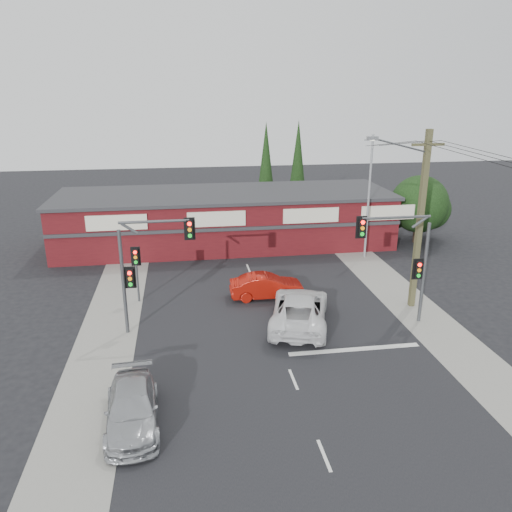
{
  "coord_description": "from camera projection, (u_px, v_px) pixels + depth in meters",
  "views": [
    {
      "loc": [
        -4.43,
        -21.96,
        11.92
      ],
      "look_at": [
        -0.63,
        3.0,
        3.5
      ],
      "focal_mm": 35.0,
      "sensor_mm": 36.0,
      "label": 1
    }
  ],
  "objects": [
    {
      "name": "conifer_far",
      "position": [
        298.0,
        159.0,
        48.64
      ],
      "size": [
        1.8,
        1.8,
        9.25
      ],
      "color": "#2D2116",
      "rests_on": "ground"
    },
    {
      "name": "conifer_near",
      "position": [
        266.0,
        163.0,
        46.27
      ],
      "size": [
        1.8,
        1.8,
        9.25
      ],
      "color": "#2D2116",
      "rests_on": "ground"
    },
    {
      "name": "tree_cluster",
      "position": [
        419.0,
        206.0,
        40.66
      ],
      "size": [
        5.9,
        5.1,
        5.5
      ],
      "color": "#2D2116",
      "rests_on": "ground"
    },
    {
      "name": "lane_dashes",
      "position": [
        253.0,
        280.0,
        32.82
      ],
      "size": [
        0.12,
        54.29,
        0.01
      ],
      "color": "silver",
      "rests_on": "ground"
    },
    {
      "name": "red_sedan",
      "position": [
        267.0,
        286.0,
        29.94
      ],
      "size": [
        4.4,
        1.57,
        1.45
      ],
      "primitive_type": "imported",
      "rotation": [
        0.0,
        0.0,
        1.56
      ],
      "color": "#9C1309",
      "rests_on": "ground"
    },
    {
      "name": "power_lines",
      "position": [
        489.0,
        162.0,
        21.03
      ],
      "size": [
        2.01,
        29.0,
        1.22
      ],
      "color": "black",
      "rests_on": "ground"
    },
    {
      "name": "verge_right",
      "position": [
        397.0,
        292.0,
        30.9
      ],
      "size": [
        3.0,
        70.0,
        0.02
      ],
      "primitive_type": "cube",
      "color": "gray",
      "rests_on": "ground"
    },
    {
      "name": "white_suv",
      "position": [
        300.0,
        309.0,
        26.44
      ],
      "size": [
        4.5,
        6.76,
        1.72
      ],
      "primitive_type": "imported",
      "rotation": [
        0.0,
        0.0,
        2.85
      ],
      "color": "silver",
      "rests_on": "ground"
    },
    {
      "name": "silver_suv",
      "position": [
        132.0,
        408.0,
        18.52
      ],
      "size": [
        2.22,
        4.84,
        1.37
      ],
      "primitive_type": "imported",
      "rotation": [
        0.0,
        0.0,
        0.06
      ],
      "color": "#A8AAAD",
      "rests_on": "ground"
    },
    {
      "name": "traffic_mast_right",
      "position": [
        406.0,
        253.0,
        25.67
      ],
      "size": [
        3.96,
        0.27,
        5.97
      ],
      "color": "#47494C",
      "rests_on": "ground"
    },
    {
      "name": "stop_line",
      "position": [
        354.0,
        349.0,
        24.08
      ],
      "size": [
        6.5,
        0.35,
        0.01
      ],
      "primitive_type": "cube",
      "color": "silver",
      "rests_on": "ground"
    },
    {
      "name": "utility_pole",
      "position": [
        418.0,
        215.0,
        27.28
      ],
      "size": [
        4.38,
        0.59,
        10.0
      ],
      "color": "brown",
      "rests_on": "ground"
    },
    {
      "name": "road_strip",
      "position": [
        261.0,
        301.0,
        29.68
      ],
      "size": [
        14.0,
        70.0,
        0.01
      ],
      "primitive_type": "cube",
      "color": "black",
      "rests_on": "ground"
    },
    {
      "name": "steel_pole",
      "position": [
        369.0,
        195.0,
        36.05
      ],
      "size": [
        1.2,
        0.16,
        9.0
      ],
      "color": "gray",
      "rests_on": "ground"
    },
    {
      "name": "verge_left",
      "position": [
        115.0,
        309.0,
        28.47
      ],
      "size": [
        3.0,
        70.0,
        0.02
      ],
      "primitive_type": "cube",
      "color": "gray",
      "rests_on": "ground"
    },
    {
      "name": "ground",
      "position": [
        277.0,
        340.0,
        25.0
      ],
      "size": [
        120.0,
        120.0,
        0.0
      ],
      "primitive_type": "plane",
      "color": "black",
      "rests_on": "ground"
    },
    {
      "name": "traffic_mast_left",
      "position": [
        144.0,
        260.0,
        24.72
      ],
      "size": [
        3.77,
        0.27,
        5.97
      ],
      "color": "#47494C",
      "rests_on": "ground"
    },
    {
      "name": "pedestal_signal",
      "position": [
        136.0,
        263.0,
        28.84
      ],
      "size": [
        0.55,
        0.27,
        3.38
      ],
      "color": "#47494C",
      "rests_on": "ground"
    },
    {
      "name": "shop_building",
      "position": [
        225.0,
        218.0,
        40.11
      ],
      "size": [
        27.3,
        8.4,
        4.22
      ],
      "color": "#470E12",
      "rests_on": "ground"
    }
  ]
}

